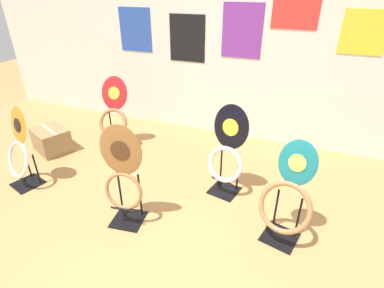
% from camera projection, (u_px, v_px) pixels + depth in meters
% --- Properties ---
extents(ground_plane, '(14.00, 14.00, 0.00)m').
position_uv_depth(ground_plane, '(154.00, 272.00, 2.27)').
color(ground_plane, '#B7844C').
extents(wall_back, '(8.00, 0.07, 2.60)m').
position_uv_depth(wall_back, '(244.00, 40.00, 3.70)').
color(wall_back, silver).
rests_on(wall_back, ground_plane).
extents(toilet_seat_display_woodgrain, '(0.38, 0.32, 0.96)m').
position_uv_depth(toilet_seat_display_woodgrain, '(123.00, 178.00, 2.55)').
color(toilet_seat_display_woodgrain, black).
rests_on(toilet_seat_display_woodgrain, ground_plane).
extents(toilet_seat_display_teal_sax, '(0.47, 0.40, 0.88)m').
position_uv_depth(toilet_seat_display_teal_sax, '(288.00, 199.00, 2.40)').
color(toilet_seat_display_teal_sax, black).
rests_on(toilet_seat_display_teal_sax, ground_plane).
extents(toilet_seat_display_orange_sun, '(0.43, 0.35, 0.87)m').
position_uv_depth(toilet_seat_display_orange_sun, '(19.00, 152.00, 3.08)').
color(toilet_seat_display_orange_sun, black).
rests_on(toilet_seat_display_orange_sun, ground_plane).
extents(toilet_seat_display_jazz_black, '(0.40, 0.33, 0.94)m').
position_uv_depth(toilet_seat_display_jazz_black, '(227.00, 154.00, 2.95)').
color(toilet_seat_display_jazz_black, black).
rests_on(toilet_seat_display_jazz_black, ground_plane).
extents(toilet_seat_display_crimson_swirl, '(0.41, 0.37, 0.91)m').
position_uv_depth(toilet_seat_display_crimson_swirl, '(114.00, 116.00, 3.82)').
color(toilet_seat_display_crimson_swirl, black).
rests_on(toilet_seat_display_crimson_swirl, ground_plane).
extents(storage_box, '(0.56, 0.51, 0.30)m').
position_uv_depth(storage_box, '(51.00, 140.00, 3.85)').
color(storage_box, '#93754C').
rests_on(storage_box, ground_plane).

